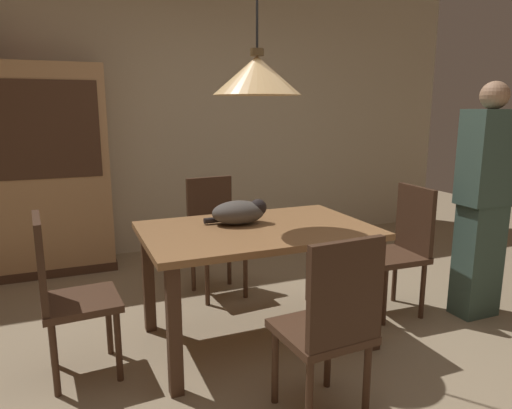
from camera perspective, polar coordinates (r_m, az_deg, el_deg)
The scene contains 11 objects.
ground at distance 2.87m, azimuth 5.93°, elevation -19.19°, with size 10.00×10.00×0.00m, color #998466.
back_wall at distance 4.95m, azimuth -8.61°, elevation 11.40°, with size 6.40×0.10×2.90m, color beige.
dining_table at distance 2.91m, azimuth 0.12°, elevation -4.76°, with size 1.40×0.90×0.75m.
chair_right_side at distance 3.51m, azimuth 17.46°, elevation -4.69°, with size 0.42×0.42×0.93m.
chair_left_side at distance 2.74m, azimuth -22.50°, elevation -9.75°, with size 0.43×0.43×0.93m.
chair_near_front at distance 2.23m, azimuth 9.18°, elevation -14.11°, with size 0.42×0.42×0.93m.
chair_far_back at distance 3.74m, azimuth -5.13°, elevation -3.20°, with size 0.43×0.43×0.93m.
cat_sleeping at distance 2.95m, azimuth -1.98°, elevation -0.94°, with size 0.39×0.25×0.16m.
pendant_lamp at distance 2.79m, azimuth 0.13°, elevation 15.63°, with size 0.52×0.52×1.30m.
hutch_bookcase at distance 4.52m, azimuth -24.66°, elevation 3.28°, with size 1.12×0.45×1.85m.
person_standing at distance 3.60m, azimuth 26.20°, elevation 0.26°, with size 0.36×0.22×1.65m.
Camera 1 is at (-1.19, -2.16, 1.48)m, focal length 32.53 mm.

